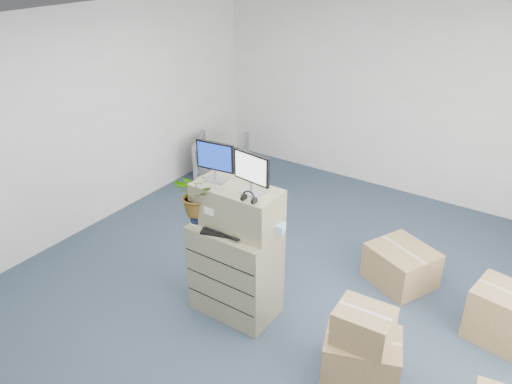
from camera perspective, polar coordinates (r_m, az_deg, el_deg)
ground at (r=5.28m, az=1.87°, el=-14.02°), size 7.00×7.00×0.00m
wall_back at (r=7.49m, az=16.80°, el=10.00°), size 6.00×0.02×2.80m
filing_cabinet_lower at (r=5.07m, az=-2.38°, el=-8.92°), size 0.85×0.52×0.98m
filing_cabinet_upper at (r=4.72m, az=-2.21°, el=-1.74°), size 0.85×0.42×0.42m
monitor_left at (r=4.67m, az=-4.68°, el=3.75°), size 0.39×0.18×0.39m
monitor_right at (r=4.42m, az=-0.51°, el=2.41°), size 0.39×0.18×0.39m
headphones at (r=4.36m, az=-0.81°, el=-0.63°), size 0.13×0.02×0.13m
keyboard at (r=4.72m, az=-3.53°, el=-4.54°), size 0.48×0.32×0.02m
mouse at (r=4.58m, az=0.33°, el=-5.53°), size 0.10×0.07×0.03m
water_bottle at (r=4.72m, az=-1.72°, el=-2.80°), size 0.08×0.08×0.27m
phone_dock at (r=4.84m, az=-2.65°, el=-3.21°), size 0.06×0.05×0.14m
external_drive at (r=4.68m, az=1.25°, el=-4.61°), size 0.18×0.14×0.05m
tissue_box at (r=4.64m, az=1.95°, el=-3.99°), size 0.24×0.16×0.08m
potted_plant at (r=4.80m, az=-6.69°, el=-0.88°), size 0.42×0.46×0.43m
office_chair at (r=7.86m, az=-3.91°, el=4.09°), size 1.00×0.98×0.78m
cardboard_boxes at (r=5.04m, az=20.53°, el=-14.57°), size 2.18×2.30×0.77m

